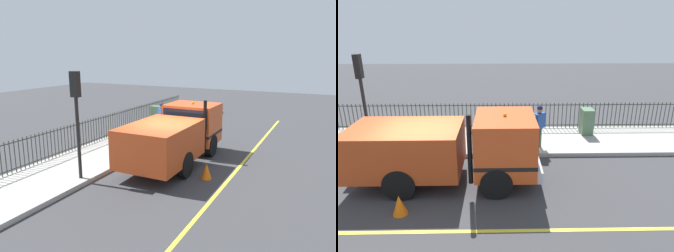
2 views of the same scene
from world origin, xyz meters
TOP-DOWN VIEW (x-y plane):
  - ground_plane at (0.00, 0.00)m, footprint 56.54×56.54m
  - sidewalk_slab at (3.32, 0.00)m, footprint 3.03×25.70m
  - lane_marking at (-2.42, 0.00)m, footprint 0.12×23.13m
  - work_truck at (0.08, -1.02)m, footprint 2.27×5.89m
  - worker_standing at (2.40, -3.94)m, footprint 0.51×0.49m
  - iron_fence at (4.68, 0.00)m, footprint 0.04×21.88m
  - traffic_light_near at (2.16, 2.59)m, footprint 0.31×0.22m
  - utility_cabinet at (3.92, -6.26)m, footprint 0.67×0.49m
  - traffic_cone at (-1.67, 0.31)m, footprint 0.40×0.40m

SIDE VIEW (x-z plane):
  - ground_plane at x=0.00m, z-range 0.00..0.00m
  - lane_marking at x=-2.42m, z-range 0.00..0.01m
  - sidewalk_slab at x=3.32m, z-range 0.00..0.16m
  - traffic_cone at x=-1.67m, z-range 0.00..0.57m
  - utility_cabinet at x=3.92m, z-range 0.16..1.30m
  - iron_fence at x=4.68m, z-range 0.17..1.39m
  - worker_standing at x=2.40m, z-range 0.35..2.09m
  - work_truck at x=0.08m, z-range -0.02..2.54m
  - traffic_light_near at x=2.16m, z-range 0.95..4.64m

